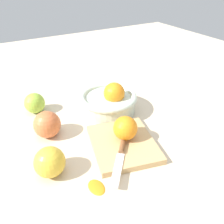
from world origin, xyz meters
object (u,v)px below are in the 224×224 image
object	(u,v)px
cutting_board	(123,144)
orange_on_board	(125,128)
apple_front_left_2	(47,124)
knife	(120,156)
bowl	(109,101)
apple_front_right	(50,162)
apple_front_left	(35,103)

from	to	relation	value
cutting_board	orange_on_board	distance (m)	0.05
orange_on_board	apple_front_left_2	xyz separation A→B (m)	(-0.15, -0.18, -0.01)
orange_on_board	knife	distance (m)	0.09
bowl	apple_front_right	distance (m)	0.32
apple_front_left	knife	bearing A→B (deg)	19.58
bowl	knife	size ratio (longest dim) A/B	1.54
cutting_board	apple_front_left	bearing A→B (deg)	-151.37
knife	apple_front_left_2	size ratio (longest dim) A/B	1.59
bowl	apple_front_left	distance (m)	0.26
knife	cutting_board	bearing A→B (deg)	141.10
apple_front_right	orange_on_board	bearing A→B (deg)	92.04
apple_front_right	apple_front_left_2	bearing A→B (deg)	165.38
cutting_board	apple_front_left_2	distance (m)	0.23
bowl	apple_front_left_2	xyz separation A→B (m)	(0.03, -0.23, -0.00)
orange_on_board	knife	bearing A→B (deg)	-41.20
bowl	knife	bearing A→B (deg)	-22.67
orange_on_board	knife	xyz separation A→B (m)	(0.06, -0.05, -0.03)
cutting_board	apple_front_right	bearing A→B (deg)	-90.69
knife	apple_front_left_2	distance (m)	0.24
orange_on_board	knife	world-z (taller)	orange_on_board
cutting_board	apple_front_right	xyz separation A→B (m)	(-0.00, -0.21, 0.03)
cutting_board	apple_front_left_2	xyz separation A→B (m)	(-0.16, -0.17, 0.03)
bowl	apple_front_left_2	bearing A→B (deg)	-83.26
bowl	orange_on_board	world-z (taller)	bowl
orange_on_board	apple_front_left	world-z (taller)	orange_on_board
apple_front_right	apple_front_left	bearing A→B (deg)	172.38
cutting_board	apple_front_left_2	world-z (taller)	apple_front_left_2
apple_front_left	apple_front_right	bearing A→B (deg)	-7.62
bowl	knife	xyz separation A→B (m)	(0.23, -0.10, -0.02)
knife	apple_front_right	bearing A→B (deg)	-107.44
knife	apple_front_left_2	world-z (taller)	apple_front_left_2
knife	apple_front_left	size ratio (longest dim) A/B	1.82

